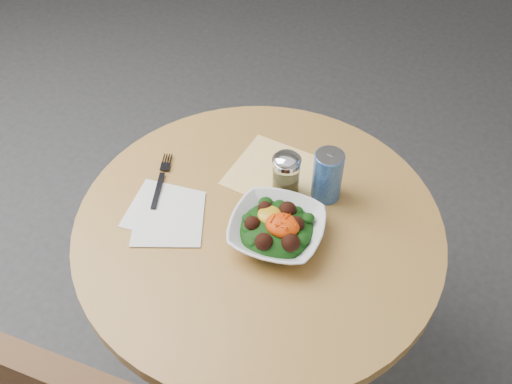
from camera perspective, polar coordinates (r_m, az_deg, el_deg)
ground at (r=2.02m, az=0.19°, el=-16.77°), size 6.00×6.00×0.00m
table at (r=1.55m, az=0.23°, el=-7.73°), size 0.90×0.90×0.75m
cloth_napkin at (r=1.50m, az=2.21°, el=1.85°), size 0.25×0.24×0.00m
paper_napkins at (r=1.42m, az=-8.99°, el=-2.23°), size 0.24×0.23×0.00m
salad_bowl at (r=1.34m, az=2.10°, el=-3.72°), size 0.24×0.24×0.08m
fork at (r=1.50m, az=-9.43°, el=1.34°), size 0.08×0.19×0.00m
spice_shaker at (r=1.41m, az=3.02°, el=1.71°), size 0.07×0.07×0.13m
beverage_can at (r=1.41m, az=7.16°, el=1.65°), size 0.07×0.07×0.14m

